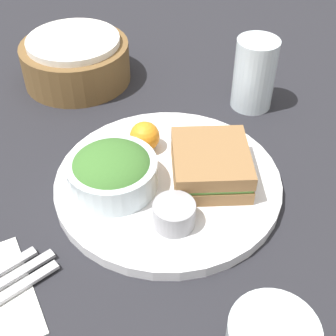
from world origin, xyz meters
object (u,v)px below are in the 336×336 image
object	(u,v)px
salad_bowl	(112,171)
drink_glass	(254,74)
plate	(168,183)
sandwich	(211,165)
dressing_cup	(174,214)
bread_basket	(76,60)

from	to	relation	value
salad_bowl	drink_glass	xyz separation A→B (m)	(0.30, 0.10, 0.02)
plate	salad_bowl	size ratio (longest dim) A/B	2.59
sandwich	drink_glass	bearing A→B (deg)	39.83
sandwich	dressing_cup	world-z (taller)	sandwich
dressing_cup	drink_glass	xyz separation A→B (m)	(0.26, 0.20, 0.03)
drink_glass	bread_basket	xyz separation A→B (m)	(-0.24, 0.22, -0.02)
sandwich	drink_glass	xyz separation A→B (m)	(0.17, 0.14, 0.02)
salad_bowl	bread_basket	bearing A→B (deg)	79.77
plate	drink_glass	size ratio (longest dim) A/B	2.61
plate	bread_basket	world-z (taller)	bread_basket
drink_glass	salad_bowl	bearing A→B (deg)	-162.40
dressing_cup	drink_glass	distance (m)	0.33
salad_bowl	bread_basket	world-z (taller)	bread_basket
salad_bowl	dressing_cup	world-z (taller)	salad_bowl
salad_bowl	dressing_cup	bearing A→B (deg)	-67.23
drink_glass	bread_basket	bearing A→B (deg)	137.85
drink_glass	bread_basket	distance (m)	0.33
sandwich	dressing_cup	distance (m)	0.10
salad_bowl	drink_glass	world-z (taller)	drink_glass
drink_glass	bread_basket	world-z (taller)	drink_glass
dressing_cup	drink_glass	size ratio (longest dim) A/B	0.44
plate	drink_glass	bearing A→B (deg)	27.66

